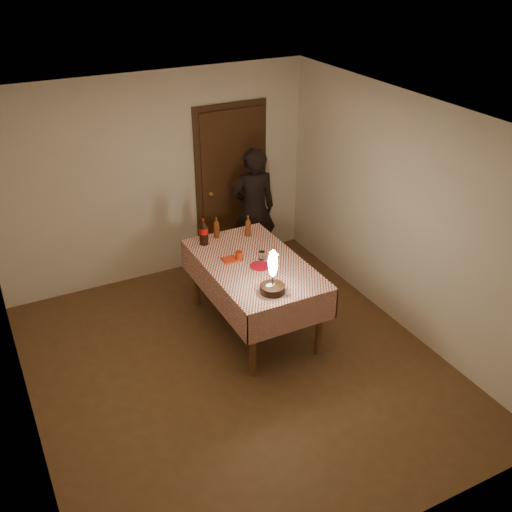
# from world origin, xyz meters

# --- Properties ---
(ground) EXTENTS (4.00, 4.50, 0.01)m
(ground) POSITION_xyz_m (0.00, 0.00, 0.00)
(ground) COLOR brown
(ground) RESTS_ON ground
(room_shell) EXTENTS (4.04, 4.54, 2.62)m
(room_shell) POSITION_xyz_m (0.03, 0.08, 1.65)
(room_shell) COLOR silver
(room_shell) RESTS_ON ground
(dining_table) EXTENTS (1.02, 1.72, 0.84)m
(dining_table) POSITION_xyz_m (0.48, 0.55, 0.73)
(dining_table) COLOR brown
(dining_table) RESTS_ON ground
(birthday_cake) EXTENTS (0.31, 0.31, 0.48)m
(birthday_cake) POSITION_xyz_m (0.37, -0.06, 0.97)
(birthday_cake) COLOR white
(birthday_cake) RESTS_ON dining_table
(red_plate) EXTENTS (0.22, 0.22, 0.01)m
(red_plate) POSITION_xyz_m (0.50, 0.46, 0.85)
(red_plate) COLOR #AF0C1D
(red_plate) RESTS_ON dining_table
(red_cup) EXTENTS (0.08, 0.08, 0.10)m
(red_cup) POSITION_xyz_m (0.36, 0.68, 0.89)
(red_cup) COLOR #A9230B
(red_cup) RESTS_ON dining_table
(clear_cup) EXTENTS (0.07, 0.07, 0.09)m
(clear_cup) POSITION_xyz_m (0.59, 0.59, 0.89)
(clear_cup) COLOR white
(clear_cup) RESTS_ON dining_table
(napkin_stack) EXTENTS (0.15, 0.15, 0.02)m
(napkin_stack) POSITION_xyz_m (0.27, 0.72, 0.85)
(napkin_stack) COLOR red
(napkin_stack) RESTS_ON dining_table
(cola_bottle) EXTENTS (0.10, 0.10, 0.32)m
(cola_bottle) POSITION_xyz_m (0.17, 1.21, 1.00)
(cola_bottle) COLOR black
(cola_bottle) RESTS_ON dining_table
(amber_bottle_left) EXTENTS (0.06, 0.06, 0.25)m
(amber_bottle_left) POSITION_xyz_m (0.37, 1.30, 0.96)
(amber_bottle_left) COLOR #5F2B10
(amber_bottle_left) RESTS_ON dining_table
(amber_bottle_right) EXTENTS (0.06, 0.06, 0.25)m
(amber_bottle_right) POSITION_xyz_m (0.71, 1.16, 0.96)
(amber_bottle_right) COLOR #5F2B10
(amber_bottle_right) RESTS_ON dining_table
(photographer) EXTENTS (0.65, 0.49, 1.65)m
(photographer) POSITION_xyz_m (1.13, 1.85, 0.82)
(photographer) COLOR black
(photographer) RESTS_ON ground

